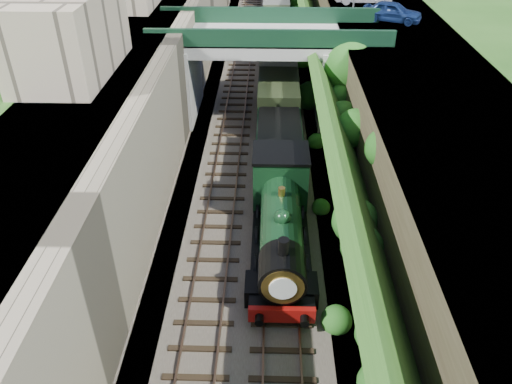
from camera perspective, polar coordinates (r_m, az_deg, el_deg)
trackbed at (r=34.67m, az=0.50°, el=6.11°), size 10.00×90.00×0.20m
retaining_wall at (r=33.78m, az=-9.03°, el=11.28°), size 1.00×90.00×7.00m
street_plateau_left at (r=34.58m, az=-14.85°, el=11.11°), size 6.00×90.00×7.00m
street_plateau_right at (r=34.56m, az=16.73°, el=10.11°), size 8.00×90.00×6.25m
embankment_slope at (r=33.19m, az=9.14°, el=9.25°), size 4.59×90.00×6.36m
track_left at (r=34.69m, az=-2.83°, el=6.36°), size 2.50×90.00×0.20m
track_right at (r=34.61m, az=2.50°, el=6.30°), size 2.50×90.00×0.20m
road_bridge at (r=36.77m, az=2.18°, el=14.50°), size 16.00×6.40×7.25m
building_near at (r=27.64m, az=-20.71°, el=16.65°), size 4.00×8.00×4.00m
tree at (r=34.73m, az=10.68°, el=13.78°), size 3.60×3.80×6.60m
car_blue at (r=39.86m, az=15.32°, el=19.27°), size 4.54×3.22×1.43m
locomotive at (r=23.66m, az=2.85°, el=-3.40°), size 3.10×10.23×3.83m
tender at (r=30.00m, az=2.64°, el=4.68°), size 2.70×6.00×3.05m
coach_front at (r=41.32m, az=2.46°, el=13.70°), size 2.90×18.00×3.70m
coach_middle at (r=59.34m, az=2.30°, el=19.91°), size 2.90×18.00×3.70m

